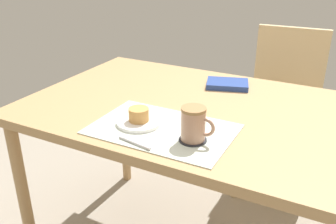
% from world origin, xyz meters
% --- Properties ---
extents(dining_table, '(1.38, 0.87, 0.76)m').
position_xyz_m(dining_table, '(0.00, 0.00, 0.69)').
color(dining_table, tan).
rests_on(dining_table, ground_plane).
extents(wooden_chair, '(0.44, 0.44, 0.92)m').
position_xyz_m(wooden_chair, '(0.17, 0.78, 0.51)').
color(wooden_chair, '#D1B27F').
rests_on(wooden_chair, ground_plane).
extents(placemat, '(0.48, 0.32, 0.00)m').
position_xyz_m(placemat, '(-0.04, -0.24, 0.76)').
color(placemat, silver).
rests_on(placemat, dining_table).
extents(pastry_plate, '(0.16, 0.16, 0.01)m').
position_xyz_m(pastry_plate, '(-0.14, -0.24, 0.77)').
color(pastry_plate, white).
rests_on(pastry_plate, placemat).
extents(pastry, '(0.07, 0.07, 0.05)m').
position_xyz_m(pastry, '(-0.14, -0.24, 0.80)').
color(pastry, tan).
rests_on(pastry, pastry_plate).
extents(coffee_coaster, '(0.09, 0.09, 0.00)m').
position_xyz_m(coffee_coaster, '(0.08, -0.27, 0.76)').
color(coffee_coaster, '#232328').
rests_on(coffee_coaster, placemat).
extents(coffee_mug, '(0.11, 0.08, 0.11)m').
position_xyz_m(coffee_mug, '(0.08, -0.27, 0.82)').
color(coffee_mug, tan).
rests_on(coffee_mug, coffee_coaster).
extents(teaspoon, '(0.13, 0.03, 0.01)m').
position_xyz_m(teaspoon, '(-0.07, -0.38, 0.77)').
color(teaspoon, silver).
rests_on(teaspoon, placemat).
extents(small_book, '(0.21, 0.17, 0.02)m').
position_xyz_m(small_book, '(0.01, 0.26, 0.77)').
color(small_book, navy).
rests_on(small_book, dining_table).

